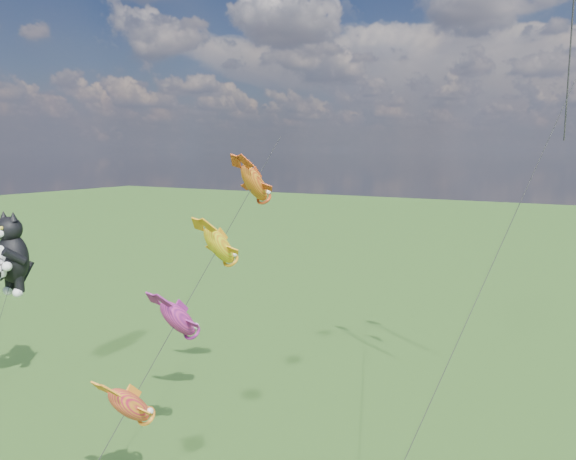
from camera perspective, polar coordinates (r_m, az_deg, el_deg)
The scene contains 3 objects.
ground at distance 32.85m, azimuth -22.53°, elevation -18.91°, with size 300.00×300.00×0.00m, color #1B4411.
cat_kite_rig at distance 35.66m, azimuth -26.59°, elevation -2.32°, with size 2.24×4.00×11.18m.
fish_windsock_rig at distance 26.14m, azimuth -9.01°, elevation -5.18°, with size 1.19×15.97×15.35m.
Camera 1 is at (23.85, -17.25, 14.59)m, focal length 35.00 mm.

